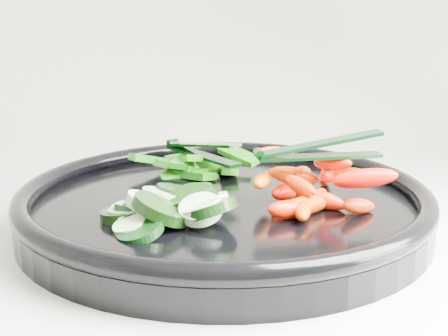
{
  "coord_description": "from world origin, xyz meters",
  "views": [
    {
      "loc": [
        -0.19,
        1.14,
        1.13
      ],
      "look_at": [
        -0.23,
        1.68,
        0.99
      ],
      "focal_mm": 50.0,
      "sensor_mm": 36.0,
      "label": 1
    }
  ],
  "objects": [
    {
      "name": "cucumber_pile",
      "position": [
        -0.28,
        1.63,
        0.96
      ],
      "size": [
        0.13,
        0.12,
        0.04
      ],
      "color": "black",
      "rests_on": "veggie_tray"
    },
    {
      "name": "carrot_pile",
      "position": [
        -0.15,
        1.68,
        0.97
      ],
      "size": [
        0.12,
        0.14,
        0.05
      ],
      "color": "#F82800",
      "rests_on": "veggie_tray"
    },
    {
      "name": "veggie_tray",
      "position": [
        -0.23,
        1.68,
        0.95
      ],
      "size": [
        0.42,
        0.42,
        0.04
      ],
      "color": "black",
      "rests_on": "counter"
    },
    {
      "name": "tong_carrot",
      "position": [
        -0.15,
        1.68,
        1.0
      ],
      "size": [
        0.11,
        0.04,
        0.02
      ],
      "color": "black",
      "rests_on": "carrot_pile"
    },
    {
      "name": "pepper_pile",
      "position": [
        -0.27,
        1.78,
        0.96
      ],
      "size": [
        0.14,
        0.1,
        0.04
      ],
      "color": "#0A6D0C",
      "rests_on": "veggie_tray"
    },
    {
      "name": "tong_pepper",
      "position": [
        -0.26,
        1.78,
        0.98
      ],
      "size": [
        0.09,
        0.09,
        0.02
      ],
      "color": "black",
      "rests_on": "pepper_pile"
    }
  ]
}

